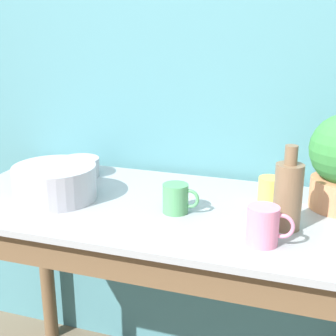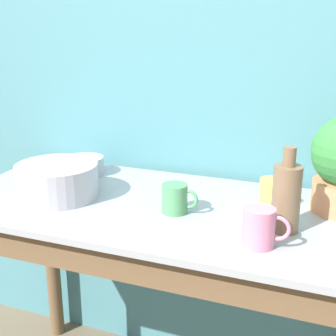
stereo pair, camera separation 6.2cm
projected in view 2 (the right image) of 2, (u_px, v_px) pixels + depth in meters
name	position (u px, v px, depth m)	size (l,w,h in m)	color
wall_back	(206.00, 65.00, 1.64)	(6.00, 0.05, 2.40)	teal
counter_table	(165.00, 256.00, 1.46)	(1.38, 0.62, 0.81)	brown
bowl_wash_large	(57.00, 181.00, 1.49)	(0.26, 0.26, 0.11)	#A8A8B2
bottle_tall	(286.00, 197.00, 1.23)	(0.08, 0.08, 0.23)	brown
mug_green	(175.00, 199.00, 1.37)	(0.11, 0.08, 0.09)	#4C935B
mug_pink	(260.00, 227.00, 1.16)	(0.12, 0.08, 0.10)	pink
mug_yellow	(272.00, 191.00, 1.44)	(0.10, 0.07, 0.08)	#E5CC4C
bowl_small_steel	(84.00, 166.00, 1.72)	(0.14, 0.14, 0.06)	#A8A8B2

